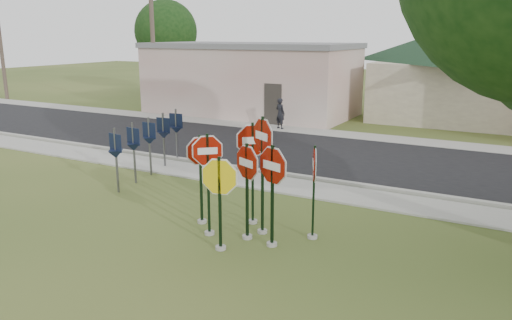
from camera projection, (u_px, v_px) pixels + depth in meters
The scene contains 19 objects.
ground at pixel (209, 257), 10.83m from camera, with size 120.00×120.00×0.00m, color #364E1D.
sidewalk_near at pixel (308, 189), 15.50m from camera, with size 60.00×1.60×0.06m, color gray.
road at pixel (353, 158), 19.34m from camera, with size 60.00×7.00×0.04m, color black.
sidewalk_far at pixel (382, 138), 22.99m from camera, with size 60.00×1.60×0.06m, color gray.
curb at pixel (320, 180), 16.34m from camera, with size 60.00×0.20×0.14m, color gray.
stop_sign_center at pixel (247, 178), 11.46m from camera, with size 1.02×0.48×2.42m.
stop_sign_yellow at pixel (220, 191), 10.88m from camera, with size 1.10×0.30×2.27m.
stop_sign_left at pixel (208, 171), 11.67m from camera, with size 0.77×0.67×2.58m.
stop_sign_right at pixel (272, 181), 11.03m from camera, with size 1.10×0.42×2.48m.
stop_sign_back_right at pixel (263, 157), 11.68m from camera, with size 0.99×0.62×2.99m.
stop_sign_back_left at pixel (253, 158), 12.36m from camera, with size 0.93×0.63×2.72m.
stop_sign_far_right at pixel (314, 179), 11.48m from camera, with size 0.47×1.02×2.37m.
stop_sign_far_left at pixel (201, 168), 12.44m from camera, with size 0.55×0.83×2.39m.
route_sign_row at pixel (150, 140), 16.86m from camera, with size 1.43×4.63×2.00m.
building_stucco at pixel (251, 78), 29.79m from camera, with size 12.20×6.20×4.20m.
building_house at pixel (458, 53), 27.73m from camera, with size 11.60×11.60×6.20m.
utility_pole_near at pixel (152, 29), 29.03m from camera, with size 2.20×0.26×9.50m.
bg_tree_left at pixel (166, 32), 39.33m from camera, with size 4.90×4.90×7.35m.
pedestrian at pixel (280, 113), 25.03m from camera, with size 0.56×0.37×1.54m, color black.
Camera 1 is at (5.66, -8.28, 4.71)m, focal length 35.00 mm.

